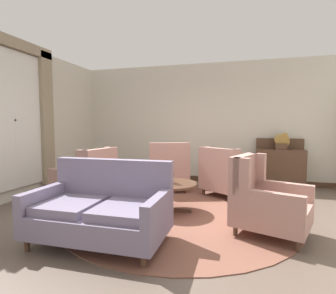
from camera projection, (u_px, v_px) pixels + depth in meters
The scene contains 15 objects.
ground at pixel (174, 221), 3.96m from camera, with size 8.99×8.99×0.00m, color brown.
wall_back at pixel (204, 123), 6.73m from camera, with size 6.58×0.08×2.94m, color beige.
wall_left at pixel (36, 122), 5.58m from camera, with size 0.08×4.22×2.94m, color beige.
baseboard_back at pixel (204, 179), 6.79m from camera, with size 6.42×0.03×0.12m, color #4C3323.
area_rug at pixel (179, 214), 4.24m from camera, with size 3.59×3.59×0.01m, color brown.
window_with_curtains at pixel (15, 111), 4.95m from camera, with size 0.12×1.90×2.83m.
coffee_table at pixel (170, 188), 4.35m from camera, with size 0.87×0.87×0.48m.
porcelain_vase at pixel (169, 174), 4.32m from camera, with size 0.16×0.16×0.32m.
settee at pixel (102, 210), 3.21m from camera, with size 1.59×0.91×0.97m.
armchair_beside_settee at pixel (265, 201), 3.45m from camera, with size 1.08×1.00×1.01m.
armchair_back_corner at pixel (226, 175), 5.31m from camera, with size 1.16×1.16×0.98m.
armchair_near_window at pixel (169, 171), 5.78m from camera, with size 1.06×1.11×1.06m.
armchair_foreground_right at pixel (88, 179), 4.91m from camera, with size 1.01×0.95×1.00m.
sideboard at pixel (280, 166), 6.05m from camera, with size 1.03×0.40×1.11m.
gramophone at pixel (284, 138), 5.90m from camera, with size 0.45×0.52×0.53m.
Camera 1 is at (0.96, -3.74, 1.40)m, focal length 28.69 mm.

